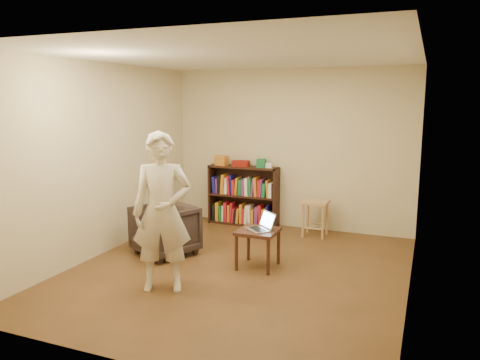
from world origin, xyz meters
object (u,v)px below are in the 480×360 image
at_px(stool, 315,207).
at_px(side_table, 258,236).
at_px(laptop, 262,225).
at_px(person, 162,212).
at_px(bookshelf, 244,199).
at_px(armchair, 165,230).

xyz_separation_m(stool, side_table, (-0.35, -1.64, -0.05)).
bearing_deg(laptop, side_table, -102.93).
height_order(side_table, person, person).
height_order(bookshelf, laptop, bookshelf).
xyz_separation_m(stool, armchair, (-1.71, -1.65, -0.11)).
bearing_deg(armchair, side_table, 26.41).
height_order(bookshelf, side_table, bookshelf).
height_order(armchair, person, person).
bearing_deg(bookshelf, person, -86.01).
bearing_deg(person, side_table, 30.38).
relative_size(armchair, laptop, 1.79).
height_order(armchair, side_table, armchair).
bearing_deg(stool, laptop, -100.98).
distance_m(stool, person, 2.93).
distance_m(bookshelf, side_table, 2.11).
bearing_deg(person, stool, 43.46).
distance_m(bookshelf, laptop, 2.10).
relative_size(stool, side_table, 1.15).
relative_size(armchair, person, 0.43).
distance_m(stool, laptop, 1.64).
bearing_deg(side_table, laptop, 34.99).
bearing_deg(armchair, laptop, 27.53).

